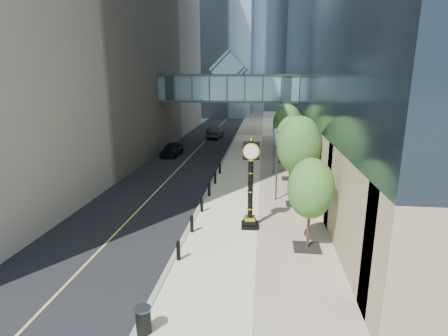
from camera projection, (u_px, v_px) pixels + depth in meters
The scene contains 14 objects.
ground at pixel (233, 276), 15.59m from camera, with size 320.00×320.00×0.00m, color gray.
road at pixel (211, 135), 54.87m from camera, with size 8.00×180.00×0.02m, color black.
sidewalk at pixel (262, 136), 53.99m from camera, with size 8.00×180.00×0.06m, color beige.
curb at pixel (236, 135), 54.42m from camera, with size 0.25×180.00×0.07m, color gray.
distant_tower_c at pixel (246, 10), 123.79m from camera, with size 22.00×22.00×65.00m, color #A2BCCC.
skywalk at pixel (229, 86), 40.98m from camera, with size 17.00×4.20×5.80m.
entrance_canopy at pixel (292, 135), 27.65m from camera, with size 3.00×8.00×4.38m.
bollard_row at pixel (206, 197), 24.42m from camera, with size 0.20×16.20×0.90m.
street_trees at pixel (292, 136), 29.49m from camera, with size 2.99×28.31×6.14m.
street_clock at pixel (250, 190), 20.01m from camera, with size 1.04×1.04×5.30m.
trash_bin at pixel (143, 321), 11.90m from camera, with size 0.52×0.52×0.90m, color black.
pedestrian at pixel (295, 182), 26.14m from camera, with size 0.69×0.46×1.90m, color #A6A498.
car_near at pixel (172, 149), 39.89m from camera, with size 1.79×4.45×1.52m, color black.
car_far at pixel (215, 133), 51.95m from camera, with size 1.71×4.90×1.62m, color #222227.
Camera 1 is at (1.19, -13.87, 8.50)m, focal length 28.00 mm.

